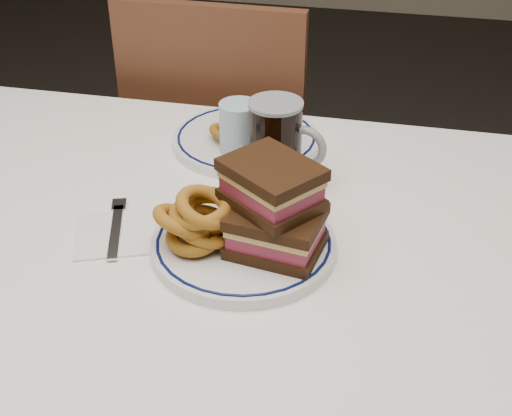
% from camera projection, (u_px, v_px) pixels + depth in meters
% --- Properties ---
extents(dining_table, '(1.27, 0.87, 0.75)m').
position_uv_depth(dining_table, '(153.00, 269.00, 1.22)').
color(dining_table, white).
rests_on(dining_table, floor).
extents(chair_far, '(0.44, 0.44, 0.94)m').
position_uv_depth(chair_far, '(226.00, 155.00, 1.83)').
color(chair_far, '#4D2918').
rests_on(chair_far, floor).
extents(main_plate, '(0.28, 0.28, 0.02)m').
position_uv_depth(main_plate, '(244.00, 244.00, 1.08)').
color(main_plate, white).
rests_on(main_plate, dining_table).
extents(reuben_sandwich, '(0.17, 0.16, 0.14)m').
position_uv_depth(reuben_sandwich, '(274.00, 208.00, 1.03)').
color(reuben_sandwich, black).
rests_on(reuben_sandwich, main_plate).
extents(onion_rings_main, '(0.13, 0.13, 0.11)m').
position_uv_depth(onion_rings_main, '(198.00, 219.00, 1.05)').
color(onion_rings_main, brown).
rests_on(onion_rings_main, main_plate).
extents(ketchup_ramekin, '(0.05, 0.05, 0.03)m').
position_uv_depth(ketchup_ramekin, '(246.00, 207.00, 1.12)').
color(ketchup_ramekin, silver).
rests_on(ketchup_ramekin, main_plate).
extents(beer_mug, '(0.14, 0.09, 0.15)m').
position_uv_depth(beer_mug, '(277.00, 143.00, 1.21)').
color(beer_mug, black).
rests_on(beer_mug, dining_table).
extents(water_glass, '(0.07, 0.07, 0.11)m').
position_uv_depth(water_glass, '(239.00, 132.00, 1.29)').
color(water_glass, '#A4C3D3').
rests_on(water_glass, dining_table).
extents(far_plate, '(0.28, 0.28, 0.02)m').
position_uv_depth(far_plate, '(246.00, 139.00, 1.37)').
color(far_plate, white).
rests_on(far_plate, dining_table).
extents(onion_rings_far, '(0.14, 0.12, 0.08)m').
position_uv_depth(onion_rings_far, '(244.00, 127.00, 1.35)').
color(onion_rings_far, brown).
rests_on(onion_rings_far, far_plate).
extents(napkin_fork, '(0.16, 0.18, 0.01)m').
position_uv_depth(napkin_fork, '(116.00, 232.00, 1.12)').
color(napkin_fork, white).
rests_on(napkin_fork, dining_table).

